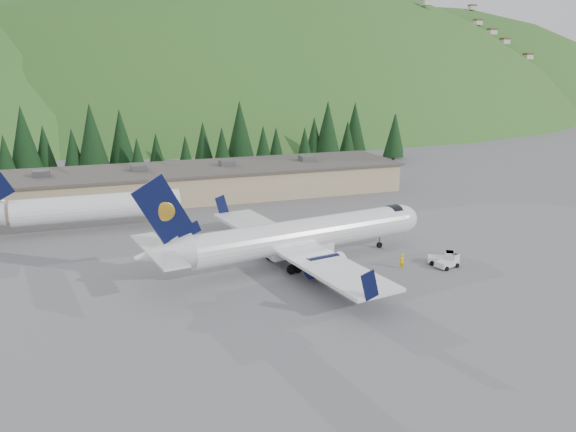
# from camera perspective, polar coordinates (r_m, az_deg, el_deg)

# --- Properties ---
(ground) EXTENTS (600.00, 600.00, 0.00)m
(ground) POSITION_cam_1_polar(r_m,az_deg,el_deg) (65.26, 1.77, -4.68)
(ground) COLOR #5B5B5F
(airliner) EXTENTS (35.75, 33.71, 11.88)m
(airliner) POSITION_cam_1_polar(r_m,az_deg,el_deg) (63.76, 0.98, -2.15)
(airliner) COLOR white
(airliner) RESTS_ON ground
(second_airliner) EXTENTS (27.50, 11.00, 10.05)m
(second_airliner) POSITION_cam_1_polar(r_m,az_deg,el_deg) (81.41, -20.75, 0.76)
(second_airliner) COLOR white
(second_airliner) RESTS_ON ground
(baggage_tug_a) EXTENTS (3.04, 2.28, 1.47)m
(baggage_tug_a) POSITION_cam_1_polar(r_m,az_deg,el_deg) (65.95, 15.99, -4.45)
(baggage_tug_a) COLOR silver
(baggage_tug_a) RESTS_ON ground
(baggage_tug_b) EXTENTS (3.21, 2.78, 1.54)m
(baggage_tug_b) POSITION_cam_1_polar(r_m,az_deg,el_deg) (66.70, 15.49, -4.17)
(baggage_tug_b) COLOR silver
(baggage_tug_b) RESTS_ON ground
(terminal_building) EXTENTS (71.00, 17.00, 6.10)m
(terminal_building) POSITION_cam_1_polar(r_m,az_deg,el_deg) (98.71, -9.01, 3.49)
(terminal_building) COLOR tan
(terminal_building) RESTS_ON ground
(ramp_worker) EXTENTS (0.64, 0.44, 1.70)m
(ramp_worker) POSITION_cam_1_polar(r_m,az_deg,el_deg) (64.19, 11.48, -4.52)
(ramp_worker) COLOR #FFCD00
(ramp_worker) RESTS_ON ground
(tree_line) EXTENTS (112.78, 17.55, 14.04)m
(tree_line) POSITION_cam_1_polar(r_m,az_deg,el_deg) (120.72, -13.80, 7.56)
(tree_line) COLOR black
(tree_line) RESTS_ON ground
(hills) EXTENTS (614.00, 330.00, 300.00)m
(hills) POSITION_cam_1_polar(r_m,az_deg,el_deg) (294.49, -3.36, -5.91)
(hills) COLOR #244E16
(hills) RESTS_ON ground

